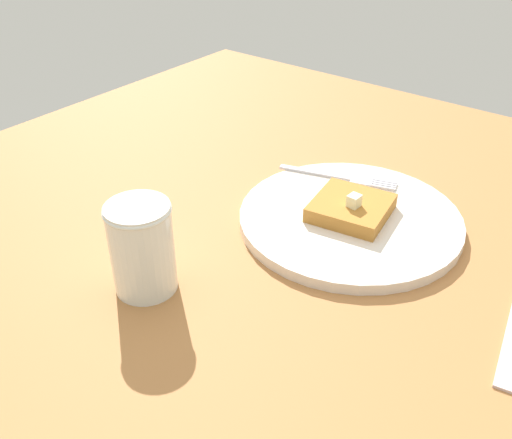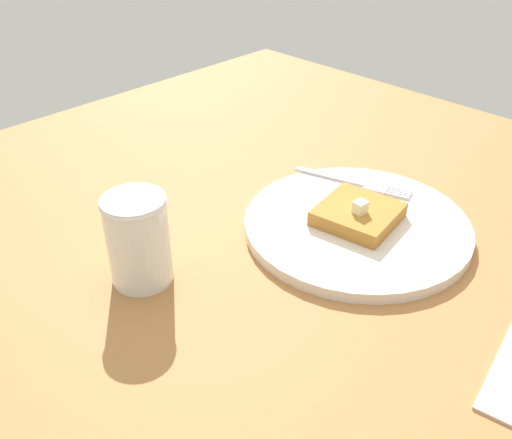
% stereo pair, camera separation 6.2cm
% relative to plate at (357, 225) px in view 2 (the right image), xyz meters
% --- Properties ---
extents(table_surface, '(1.01, 1.01, 0.02)m').
position_rel_plate_xyz_m(table_surface, '(-0.08, -0.05, -0.02)').
color(table_surface, '#A46C3B').
rests_on(table_surface, ground).
extents(plate, '(0.27, 0.27, 0.01)m').
position_rel_plate_xyz_m(plate, '(0.00, 0.00, 0.00)').
color(plate, silver).
rests_on(plate, table_surface).
extents(toast_slice_center, '(0.10, 0.10, 0.02)m').
position_rel_plate_xyz_m(toast_slice_center, '(0.00, 0.00, 0.01)').
color(toast_slice_center, '#AF702C').
rests_on(toast_slice_center, plate).
extents(butter_pat_primary, '(0.01, 0.02, 0.01)m').
position_rel_plate_xyz_m(butter_pat_primary, '(0.01, -0.01, 0.03)').
color(butter_pat_primary, '#EFF2C4').
rests_on(butter_pat_primary, toast_slice_center).
extents(fork, '(0.16, 0.06, 0.00)m').
position_rel_plate_xyz_m(fork, '(-0.05, 0.07, 0.01)').
color(fork, silver).
rests_on(fork, plate).
extents(syrup_jar, '(0.07, 0.07, 0.10)m').
position_rel_plate_xyz_m(syrup_jar, '(-0.11, -0.23, 0.04)').
color(syrup_jar, '#47220C').
rests_on(syrup_jar, table_surface).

